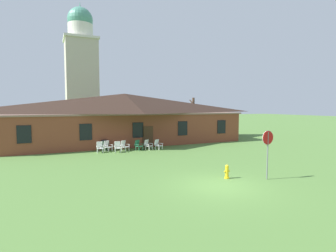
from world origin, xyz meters
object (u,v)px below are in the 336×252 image
at_px(lawn_chair_by_porch, 100,147).
at_px(lawn_chair_under_eave, 158,144).
at_px(trash_bin, 104,145).
at_px(lawn_chair_right_end, 138,145).
at_px(lawn_chair_near_door, 108,146).
at_px(lawn_chair_left_end, 118,147).
at_px(lawn_chair_middle, 124,145).
at_px(fire_hydrant, 227,172).
at_px(lawn_chair_far_side, 148,145).
at_px(stop_sign, 268,145).

bearing_deg(lawn_chair_by_porch, lawn_chair_under_eave, -6.50).
bearing_deg(trash_bin, lawn_chair_right_end, -21.64).
relative_size(lawn_chair_near_door, lawn_chair_under_eave, 1.00).
relative_size(lawn_chair_left_end, lawn_chair_middle, 1.00).
bearing_deg(lawn_chair_left_end, trash_bin, 122.33).
bearing_deg(lawn_chair_right_end, fire_hydrant, -81.63).
distance_m(lawn_chair_right_end, lawn_chair_far_side, 0.90).
bearing_deg(lawn_chair_by_porch, stop_sign, -60.52).
bearing_deg(lawn_chair_left_end, stop_sign, -64.98).
distance_m(lawn_chair_middle, fire_hydrant, 11.82).
height_order(lawn_chair_far_side, lawn_chair_under_eave, same).
height_order(lawn_chair_middle, fire_hydrant, lawn_chair_middle).
xyz_separation_m(lawn_chair_by_porch, trash_bin, (0.56, 0.94, -0.00)).
xyz_separation_m(lawn_chair_left_end, lawn_chair_middle, (0.74, 0.44, 0.00)).
height_order(lawn_chair_near_door, trash_bin, trash_bin).
bearing_deg(fire_hydrant, lawn_chair_right_end, 98.37).
bearing_deg(trash_bin, lawn_chair_near_door, -69.72).
height_order(lawn_chair_by_porch, lawn_chair_far_side, same).
relative_size(lawn_chair_right_end, fire_hydrant, 1.21).
bearing_deg(lawn_chair_middle, lawn_chair_far_side, -8.30).
bearing_deg(lawn_chair_far_side, lawn_chair_middle, 171.70).
distance_m(lawn_chair_left_end, lawn_chair_middle, 0.86).
bearing_deg(lawn_chair_middle, lawn_chair_left_end, -149.28).
bearing_deg(fire_hydrant, trash_bin, 110.24).
xyz_separation_m(lawn_chair_near_door, fire_hydrant, (4.39, -11.90, -0.12)).
relative_size(lawn_chair_left_end, lawn_chair_right_end, 1.00).
bearing_deg(lawn_chair_under_eave, lawn_chair_near_door, 167.68).
bearing_deg(stop_sign, trash_bin, 115.84).
distance_m(lawn_chair_middle, lawn_chair_right_end, 1.29).
relative_size(stop_sign, lawn_chair_under_eave, 2.87).
distance_m(stop_sign, lawn_chair_left_end, 13.39).
relative_size(stop_sign, lawn_chair_left_end, 2.87).
height_order(stop_sign, lawn_chair_right_end, stop_sign).
bearing_deg(lawn_chair_near_door, trash_bin, 110.28).
bearing_deg(lawn_chair_left_end, lawn_chair_far_side, 2.45).
relative_size(lawn_chair_near_door, lawn_chair_left_end, 1.00).
bearing_deg(lawn_chair_middle, lawn_chair_near_door, 162.85).
relative_size(lawn_chair_by_porch, lawn_chair_left_end, 1.00).
xyz_separation_m(lawn_chair_by_porch, lawn_chair_near_door, (0.77, 0.39, 0.00)).
height_order(lawn_chair_left_end, lawn_chair_right_end, same).
bearing_deg(fire_hydrant, lawn_chair_left_end, 108.48).
bearing_deg(lawn_chair_under_eave, fire_hydrant, -90.78).
bearing_deg(stop_sign, lawn_chair_near_door, 116.07).
bearing_deg(lawn_chair_under_eave, trash_bin, 162.00).
distance_m(lawn_chair_middle, trash_bin, 1.92).
bearing_deg(fire_hydrant, lawn_chair_near_door, 110.24).
bearing_deg(lawn_chair_by_porch, fire_hydrant, -65.89).
xyz_separation_m(lawn_chair_left_end, lawn_chair_under_eave, (3.83, -0.11, 0.00)).
bearing_deg(lawn_chair_right_end, stop_sign, -73.69).
height_order(lawn_chair_left_end, lawn_chair_middle, same).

